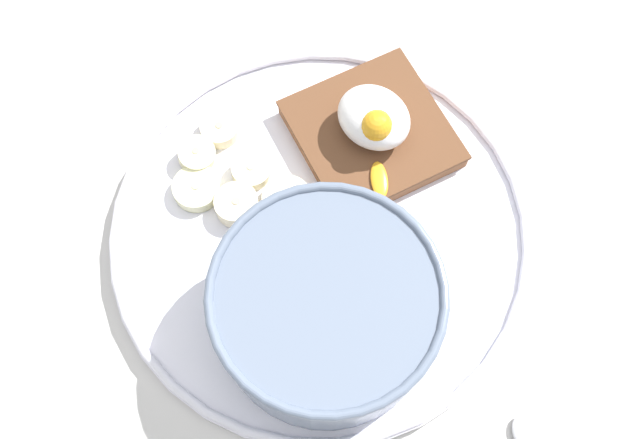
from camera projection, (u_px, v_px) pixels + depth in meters
The scene contains 11 objects.
ground_plane at pixel (320, 240), 51.60cm from camera, with size 120.00×120.00×2.00cm, color beige.
plate at pixel (320, 231), 49.93cm from camera, with size 29.41×29.41×1.60cm.
oatmeal_bowl at pixel (326, 308), 44.24cm from camera, with size 14.35×14.35×6.77cm.
toast_slice at pixel (372, 133), 51.61cm from camera, with size 13.47×13.47×1.55cm.
poached_egg at pixel (374, 119), 49.32cm from camera, with size 7.12×6.55×3.62cm.
banana_slice_front at pixel (220, 129), 52.08cm from camera, with size 3.09×3.07×1.19cm.
banana_slice_left at pixel (249, 172), 50.72cm from camera, with size 3.32×3.26×1.33cm.
banana_slice_back at pixel (197, 189), 50.37cm from camera, with size 4.44×4.46×1.07cm.
banana_slice_right at pixel (237, 205), 49.70cm from camera, with size 4.02×3.99×1.46cm.
banana_slice_inner at pixel (287, 200), 49.96cm from camera, with size 4.16×4.13×1.23cm.
banana_slice_outer at pixel (197, 155), 51.13cm from camera, with size 3.13×2.99×1.64cm.
Camera 1 is at (-11.72, 13.33, 49.48)cm, focal length 40.00 mm.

